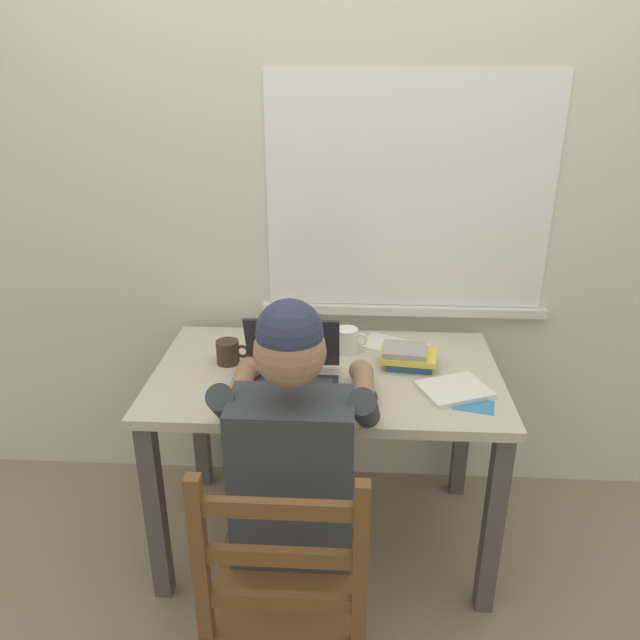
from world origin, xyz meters
The scene contains 13 objects.
ground_plane centered at (0.00, 0.00, 0.00)m, with size 8.00×8.00×0.00m, color gray.
back_wall centered at (0.00, 0.45, 1.30)m, with size 6.00×0.08×2.60m.
desk centered at (0.00, 0.00, 0.64)m, with size 1.24×0.74×0.75m.
seated_person centered at (-0.07, -0.44, 0.68)m, with size 0.50×0.60×1.24m.
wooden_chair centered at (-0.07, -0.72, 0.46)m, with size 0.42×0.42×0.93m.
laptop centered at (-0.12, -0.11, 0.81)m, with size 0.33×0.32×0.22m.
computer_mouse centered at (0.15, -0.21, 0.77)m, with size 0.06×0.10×0.03m, color #232328.
coffee_mug_white centered at (0.07, 0.17, 0.80)m, with size 0.12×0.08×0.09m.
coffee_mug_dark centered at (-0.36, 0.05, 0.80)m, with size 0.12×0.08×0.09m.
book_stack_main centered at (0.29, 0.05, 0.79)m, with size 0.22×0.17×0.07m.
paper_pile_near_laptop centered at (0.44, -0.12, 0.76)m, with size 0.22×0.18×0.02m, color silver.
paper_pile_back_corner centered at (0.26, 0.22, 0.76)m, with size 0.25×0.15×0.00m, color silver.
landscape_photo_print centered at (0.49, -0.21, 0.75)m, with size 0.13×0.09×0.00m, color teal.
Camera 1 is at (0.09, -1.96, 1.78)m, focal length 34.55 mm.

